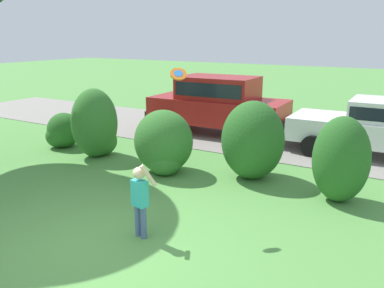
% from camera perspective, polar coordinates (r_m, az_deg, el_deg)
% --- Properties ---
extents(ground_plane, '(80.00, 80.00, 0.00)m').
position_cam_1_polar(ground_plane, '(6.85, -13.67, -13.68)').
color(ground_plane, '#518E42').
extents(driveway_strip, '(28.00, 4.40, 0.02)m').
position_cam_1_polar(driveway_strip, '(13.22, 10.96, 0.58)').
color(driveway_strip, gray).
rests_on(driveway_strip, ground).
extents(shrub_near_tree, '(1.04, 0.99, 1.02)m').
position_cam_1_polar(shrub_near_tree, '(12.68, -17.52, 1.64)').
color(shrub_near_tree, '#286023').
rests_on(shrub_near_tree, ground).
extents(shrub_centre_left, '(1.16, 1.31, 1.87)m').
position_cam_1_polar(shrub_centre_left, '(11.38, -13.23, 2.40)').
color(shrub_centre_left, '#33702B').
rests_on(shrub_centre_left, ground).
extents(shrub_centre, '(1.43, 1.36, 1.52)m').
position_cam_1_polar(shrub_centre, '(9.81, -3.95, -0.03)').
color(shrub_centre, '#33702B').
rests_on(shrub_centre, ground).
extents(shrub_centre_right, '(1.44, 1.42, 1.81)m').
position_cam_1_polar(shrub_centre_right, '(9.47, 8.38, 0.01)').
color(shrub_centre_right, '#286023').
rests_on(shrub_centre_right, ground).
extents(shrub_far_end, '(1.11, 1.00, 1.73)m').
position_cam_1_polar(shrub_far_end, '(8.58, 19.96, -2.45)').
color(shrub_far_end, '#286023').
rests_on(shrub_far_end, ground).
extents(parked_sedan, '(4.46, 2.21, 1.56)m').
position_cam_1_polar(parked_sedan, '(12.19, 23.98, 2.37)').
color(parked_sedan, white).
rests_on(parked_sedan, ground).
extents(parked_suv, '(4.78, 2.27, 1.92)m').
position_cam_1_polar(parked_suv, '(13.63, 3.64, 5.83)').
color(parked_suv, maroon).
rests_on(parked_suv, ground).
extents(child_thrower, '(0.47, 0.24, 1.29)m').
position_cam_1_polar(child_thrower, '(6.70, -7.25, -7.22)').
color(child_thrower, '#4C608C').
rests_on(child_thrower, ground).
extents(frisbee, '(0.32, 0.26, 0.27)m').
position_cam_1_polar(frisbee, '(6.99, -1.91, 9.70)').
color(frisbee, orange).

